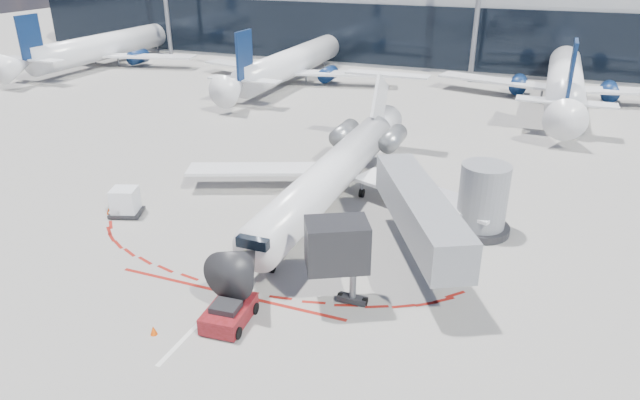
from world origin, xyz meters
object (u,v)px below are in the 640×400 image
at_px(regional_jet, 336,170).
at_px(uld_container, 125,202).
at_px(pushback_tug, 229,313).
at_px(ramp_worker, 227,271).

xyz_separation_m(regional_jet, uld_container, (-13.15, -7.73, -1.53)).
distance_m(regional_jet, pushback_tug, 16.37).
bearing_deg(uld_container, regional_jet, 10.59).
bearing_deg(regional_jet, uld_container, -149.56).
bearing_deg(regional_jet, pushback_tug, -89.69).
height_order(regional_jet, uld_container, regional_jet).
distance_m(pushback_tug, uld_container, 15.75).
relative_size(regional_jet, uld_container, 11.44).
bearing_deg(ramp_worker, pushback_tug, 117.04).
bearing_deg(ramp_worker, uld_container, -29.82).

